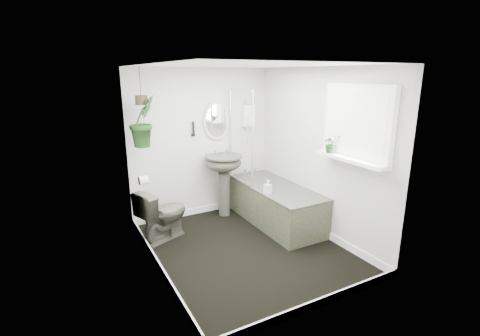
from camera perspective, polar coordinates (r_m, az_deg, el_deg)
name	(u,v)px	position (r m, az deg, el deg)	size (l,w,h in m)	color
floor	(245,248)	(4.68, 0.90, -13.06)	(2.30, 2.80, 0.02)	black
ceiling	(246,64)	(4.12, 1.04, 16.65)	(2.30, 2.80, 0.02)	white
wall_back	(202,143)	(5.50, -6.28, 4.04)	(2.30, 0.02, 2.30)	silver
wall_front	(324,198)	(3.16, 13.65, -4.79)	(2.30, 0.02, 2.30)	silver
wall_left	(152,176)	(3.84, -14.31, -1.24)	(0.02, 2.80, 2.30)	silver
wall_right	(319,153)	(4.91, 12.85, 2.41)	(0.02, 2.80, 2.30)	silver
skirting	(245,244)	(4.65, 0.90, -12.41)	(2.30, 2.80, 0.10)	white
bathtub	(275,204)	(5.33, 5.82, -5.95)	(0.72, 1.72, 0.58)	#3B3C33
bath_screen	(241,137)	(5.30, 0.15, 5.14)	(0.04, 0.72, 1.40)	silver
shower_box	(248,115)	(5.72, 1.39, 8.62)	(0.20, 0.10, 0.35)	white
oval_mirror	(217,120)	(5.50, -3.80, 7.81)	(0.46, 0.03, 0.62)	#BCB8AB
wall_sconce	(193,129)	(5.35, -7.65, 6.42)	(0.04, 0.04, 0.22)	black
toilet_roll_holder	(143,180)	(4.58, -15.58, -1.94)	(0.11, 0.11, 0.11)	white
window_recess	(357,123)	(4.28, 18.70, 6.96)	(0.08, 1.00, 0.90)	white
window_sill	(350,159)	(4.31, 17.59, 1.39)	(0.18, 1.00, 0.04)	white
window_blinds	(354,124)	(4.25, 18.28, 6.93)	(0.01, 0.86, 0.76)	white
toilet	(163,214)	(4.90, -12.51, -7.32)	(0.40, 0.71, 0.72)	#3B3C33
pedestal_sink	(224,185)	(5.52, -2.61, -2.87)	(0.58, 0.49, 0.99)	#3B3C33
sill_plant	(331,144)	(4.47, 14.77, 3.89)	(0.21, 0.18, 0.23)	black
hanging_plant	(143,121)	(4.80, -15.64, 7.37)	(0.37, 0.30, 0.68)	black
soap_bottle	(268,187)	(4.87, 4.58, -3.11)	(0.09, 0.09, 0.20)	#282223
hanging_pot	(141,100)	(4.77, -15.88, 10.69)	(0.16, 0.16, 0.12)	#352D1A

